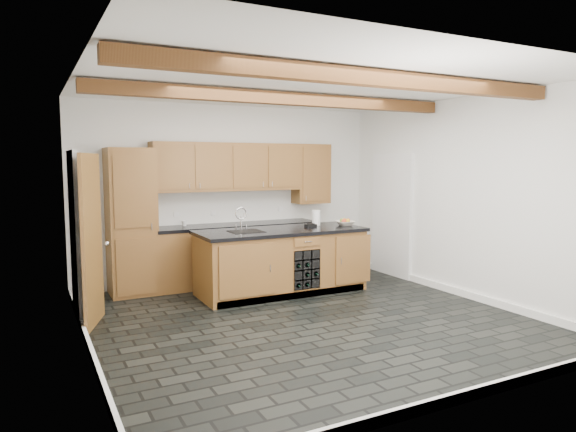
% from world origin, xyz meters
% --- Properties ---
extents(ground, '(5.00, 5.00, 0.00)m').
position_xyz_m(ground, '(0.00, 0.00, 0.00)').
color(ground, black).
rests_on(ground, ground).
extents(room_shell, '(5.01, 5.00, 5.00)m').
position_xyz_m(room_shell, '(-0.09, 0.53, 1.53)').
color(room_shell, white).
rests_on(room_shell, ground).
extents(back_cabinetry, '(3.65, 0.62, 2.20)m').
position_xyz_m(back_cabinetry, '(-0.38, 2.24, 0.98)').
color(back_cabinetry, brown).
rests_on(back_cabinetry, ground).
extents(island, '(2.48, 0.96, 0.93)m').
position_xyz_m(island, '(0.31, 1.28, 0.46)').
color(island, brown).
rests_on(island, ground).
extents(faucet, '(0.45, 0.40, 0.34)m').
position_xyz_m(faucet, '(-0.25, 1.33, 0.96)').
color(faucet, black).
rests_on(faucet, island).
extents(kitchen_scale, '(0.18, 0.12, 0.05)m').
position_xyz_m(kitchen_scale, '(0.83, 1.36, 0.96)').
color(kitchen_scale, black).
rests_on(kitchen_scale, island).
extents(fruit_bowl, '(0.32, 0.32, 0.07)m').
position_xyz_m(fruit_bowl, '(1.38, 1.26, 0.96)').
color(fruit_bowl, beige).
rests_on(fruit_bowl, island).
extents(fruit_cluster, '(0.16, 0.17, 0.07)m').
position_xyz_m(fruit_cluster, '(1.38, 1.26, 1.00)').
color(fruit_cluster, red).
rests_on(fruit_cluster, fruit_bowl).
extents(paper_towel, '(0.13, 0.13, 0.23)m').
position_xyz_m(paper_towel, '(0.99, 1.47, 1.05)').
color(paper_towel, white).
rests_on(paper_towel, island).
extents(mug, '(0.11, 0.11, 0.08)m').
position_xyz_m(mug, '(-0.84, 2.32, 0.97)').
color(mug, white).
rests_on(mug, back_cabinetry).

